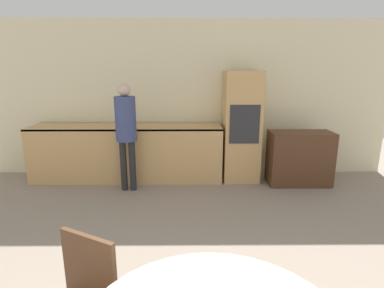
{
  "coord_description": "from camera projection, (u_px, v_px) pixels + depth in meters",
  "views": [
    {
      "loc": [
        0.01,
        0.16,
        1.78
      ],
      "look_at": [
        0.04,
        2.86,
        1.11
      ],
      "focal_mm": 28.0,
      "sensor_mm": 36.0,
      "label": 1
    }
  ],
  "objects": [
    {
      "name": "wall_back",
      "position": [
        189.0,
        100.0,
        5.11
      ],
      "size": [
        6.84,
        0.05,
        2.6
      ],
      "color": "beige",
      "rests_on": "ground_plane"
    },
    {
      "name": "kitchen_counter",
      "position": [
        128.0,
        152.0,
        4.97
      ],
      "size": [
        3.1,
        0.6,
        0.91
      ],
      "color": "tan",
      "rests_on": "ground_plane"
    },
    {
      "name": "oven_unit",
      "position": [
        241.0,
        127.0,
        4.89
      ],
      "size": [
        0.58,
        0.59,
        1.78
      ],
      "color": "tan",
      "rests_on": "ground_plane"
    },
    {
      "name": "sideboard",
      "position": [
        299.0,
        158.0,
        4.76
      ],
      "size": [
        0.97,
        0.45,
        0.85
      ],
      "color": "#51331E",
      "rests_on": "ground_plane"
    },
    {
      "name": "person_standing",
      "position": [
        126.0,
        125.0,
        4.36
      ],
      "size": [
        0.3,
        0.3,
        1.61
      ],
      "color": "#262628",
      "rests_on": "ground_plane"
    }
  ]
}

